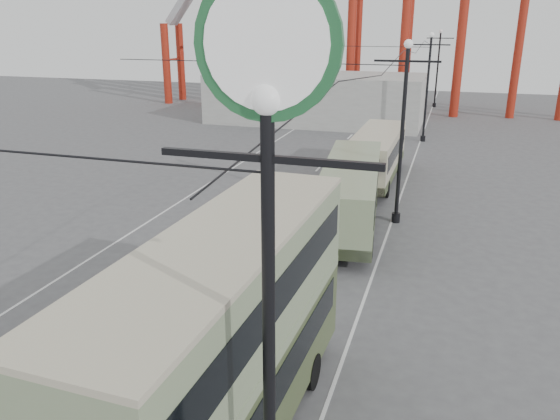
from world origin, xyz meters
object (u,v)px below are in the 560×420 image
(lamp_post_near, at_px, (268,189))
(pedestrian, at_px, (278,314))
(single_decker_green, at_px, (350,192))
(single_decker_cream, at_px, (376,154))
(double_decker_bus, at_px, (227,336))

(lamp_post_near, distance_m, pedestrian, 11.02)
(single_decker_green, bearing_deg, single_decker_cream, 83.14)
(pedestrian, bearing_deg, lamp_post_near, 98.16)
(double_decker_bus, bearing_deg, pedestrian, 96.13)
(lamp_post_near, height_order, pedestrian, lamp_post_near)
(single_decker_cream, relative_size, pedestrian, 5.42)
(lamp_post_near, distance_m, double_decker_bus, 6.03)
(lamp_post_near, xyz_separation_m, single_decker_cream, (-2.21, 28.62, -6.01))
(single_decker_cream, distance_m, pedestrian, 20.41)
(double_decker_bus, distance_m, single_decker_cream, 25.45)
(single_decker_green, relative_size, pedestrian, 6.14)
(single_decker_green, bearing_deg, double_decker_bus, -95.97)
(single_decker_green, bearing_deg, pedestrian, -97.66)
(double_decker_bus, bearing_deg, single_decker_green, 92.31)
(lamp_post_near, distance_m, single_decker_green, 20.71)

